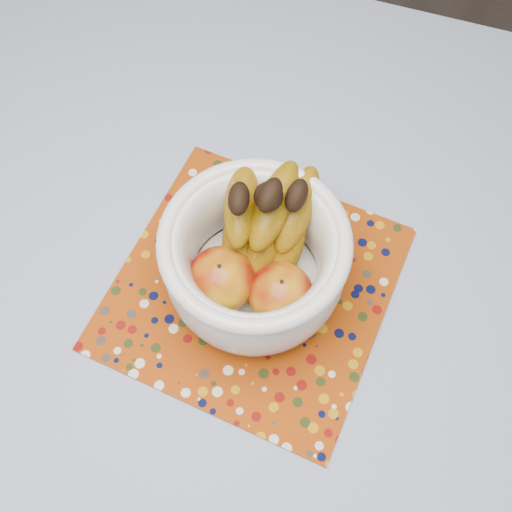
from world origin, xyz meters
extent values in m
plane|color=#2D2826|center=(0.00, 0.00, 0.00)|extent=(4.00, 4.00, 0.00)
cube|color=brown|center=(0.00, 0.00, 0.73)|extent=(1.20, 1.20, 0.04)
cylinder|color=brown|center=(-0.53, 0.53, 0.35)|extent=(0.06, 0.06, 0.71)
cube|color=#6273A3|center=(0.00, 0.00, 0.76)|extent=(1.32, 1.32, 0.01)
cube|color=#8C3407|center=(0.06, 0.04, 0.76)|extent=(0.40, 0.40, 0.00)
cylinder|color=silver|center=(0.06, 0.04, 0.77)|extent=(0.12, 0.12, 0.01)
cylinder|color=silver|center=(0.06, 0.04, 0.78)|extent=(0.18, 0.18, 0.01)
torus|color=silver|center=(0.06, 0.04, 0.90)|extent=(0.24, 0.24, 0.02)
ellipsoid|color=#6F0B04|center=(0.03, 0.01, 0.83)|extent=(0.09, 0.09, 0.08)
ellipsoid|color=#6F0B04|center=(0.11, 0.02, 0.83)|extent=(0.09, 0.09, 0.08)
sphere|color=black|center=(0.07, 0.09, 0.93)|extent=(0.04, 0.04, 0.04)
camera|label=1|loc=(0.17, -0.27, 1.55)|focal=42.00mm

